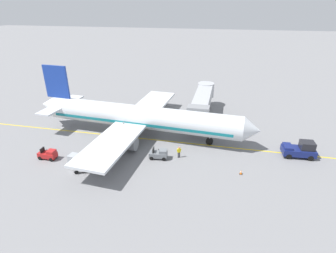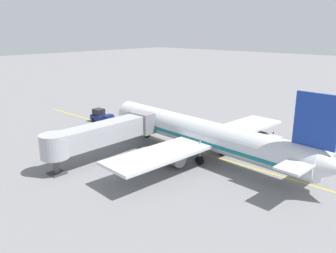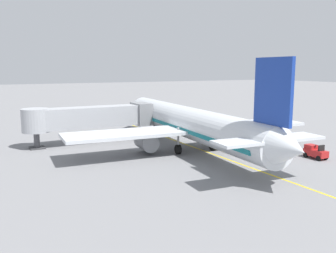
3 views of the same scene
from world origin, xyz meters
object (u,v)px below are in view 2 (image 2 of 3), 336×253
(baggage_tug_lead, at_px, (202,134))
(ground_crew_wing_walker, at_px, (185,130))
(baggage_tug_spare, at_px, (306,151))
(jet_bridge, at_px, (101,134))
(baggage_tug_trailing, at_px, (267,138))
(baggage_cart_second_in_train, at_px, (275,140))
(pushback_tractor, at_px, (102,116))
(parked_airliner, at_px, (202,134))
(baggage_cart_front, at_px, (259,136))
(safety_cone_nose_left, at_px, (157,122))

(baggage_tug_lead, relative_size, ground_crew_wing_walker, 1.54)
(baggage_tug_spare, bearing_deg, jet_bridge, 134.78)
(baggage_tug_trailing, relative_size, baggage_cart_second_in_train, 0.93)
(pushback_tractor, relative_size, baggage_tug_spare, 1.80)
(baggage_tug_lead, bearing_deg, baggage_tug_trailing, -59.50)
(baggage_tug_lead, height_order, baggage_cart_second_in_train, baggage_tug_lead)
(parked_airliner, xyz_separation_m, jet_bridge, (-9.51, 9.19, 0.27))
(baggage_cart_front, bearing_deg, baggage_tug_lead, 120.20)
(jet_bridge, bearing_deg, pushback_tractor, 53.40)
(baggage_tug_spare, relative_size, ground_crew_wing_walker, 1.49)
(parked_airliner, height_order, baggage_cart_second_in_train, parked_airliner)
(baggage_tug_trailing, relative_size, ground_crew_wing_walker, 1.63)
(ground_crew_wing_walker, bearing_deg, baggage_tug_lead, -72.14)
(baggage_tug_lead, distance_m, baggage_tug_spare, 15.50)
(ground_crew_wing_walker, distance_m, safety_cone_nose_left, 8.81)
(pushback_tractor, bearing_deg, baggage_tug_trailing, -70.49)
(safety_cone_nose_left, bearing_deg, baggage_tug_lead, -97.30)
(baggage_tug_lead, height_order, baggage_cart_front, baggage_tug_lead)
(baggage_cart_front, bearing_deg, pushback_tractor, 108.92)
(ground_crew_wing_walker, bearing_deg, baggage_tug_trailing, -62.28)
(ground_crew_wing_walker, relative_size, safety_cone_nose_left, 2.86)
(jet_bridge, distance_m, baggage_cart_second_in_train, 24.93)
(pushback_tractor, bearing_deg, baggage_cart_second_in_train, -73.27)
(baggage_tug_lead, height_order, safety_cone_nose_left, baggage_tug_lead)
(pushback_tractor, bearing_deg, baggage_tug_lead, -75.98)
(parked_airliner, height_order, safety_cone_nose_left, parked_airliner)
(parked_airliner, relative_size, ground_crew_wing_walker, 22.10)
(parked_airliner, distance_m, jet_bridge, 13.23)
(baggage_tug_trailing, xyz_separation_m, baggage_cart_front, (-0.70, 1.11, 0.24))
(baggage_tug_spare, bearing_deg, pushback_tractor, 103.41)
(baggage_tug_lead, bearing_deg, safety_cone_nose_left, 82.70)
(jet_bridge, bearing_deg, baggage_tug_spare, -45.22)
(baggage_tug_lead, bearing_deg, pushback_tractor, 104.02)
(pushback_tractor, bearing_deg, jet_bridge, -126.60)
(jet_bridge, relative_size, pushback_tractor, 3.70)
(ground_crew_wing_walker, bearing_deg, baggage_cart_second_in_train, -69.14)
(baggage_tug_trailing, relative_size, safety_cone_nose_left, 4.67)
(pushback_tractor, distance_m, baggage_tug_spare, 35.42)
(jet_bridge, height_order, baggage_tug_spare, jet_bridge)
(baggage_tug_lead, bearing_deg, jet_bridge, 164.71)
(baggage_tug_spare, bearing_deg, baggage_tug_trailing, 75.40)
(baggage_tug_trailing, height_order, baggage_cart_second_in_train, baggage_tug_trailing)
(parked_airliner, xyz_separation_m, pushback_tractor, (1.61, 24.17, -2.09))
(jet_bridge, relative_size, baggage_tug_trailing, 6.06)
(pushback_tractor, relative_size, baggage_tug_trailing, 1.64)
(pushback_tractor, distance_m, baggage_cart_second_in_train, 30.93)
(parked_airliner, height_order, pushback_tractor, parked_airliner)
(baggage_tug_spare, bearing_deg, safety_cone_nose_left, 94.26)
(pushback_tractor, distance_m, baggage_tug_lead, 19.93)
(pushback_tractor, bearing_deg, baggage_cart_front, -71.08)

